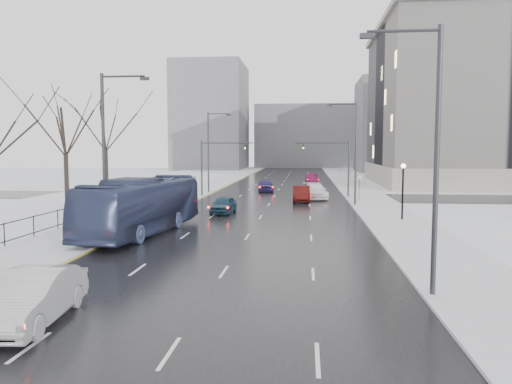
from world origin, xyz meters
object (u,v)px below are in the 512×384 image
(sedan_right_near, at_px, (301,194))
(sedan_right_distant, at_px, (312,179))
(mast_signal_right, at_px, (339,162))
(tree_park_e, at_px, (107,199))
(sedan_left_near, at_px, (33,297))
(mast_signal_left, at_px, (211,161))
(sedan_center_far, at_px, (266,185))
(sedan_right_far, at_px, (315,191))
(streetlight_l_near, at_px, (107,148))
(bus, at_px, (143,205))
(streetlight_r_mid, at_px, (354,148))
(sedan_center_near, at_px, (224,205))
(streetlight_r_near, at_px, (430,147))
(no_uturn_sign, at_px, (359,180))
(tree_park_d, at_px, (68,210))
(lamppost_r_mid, at_px, (403,183))
(streetlight_l_far, at_px, (210,148))

(sedan_right_near, xyz_separation_m, sedan_right_distant, (1.33, 27.10, -0.05))
(sedan_right_distant, bearing_deg, mast_signal_right, -88.28)
(sedan_right_near, bearing_deg, tree_park_e, 176.71)
(sedan_left_near, bearing_deg, mast_signal_left, 88.19)
(tree_park_e, bearing_deg, sedan_center_far, 33.55)
(mast_signal_right, distance_m, sedan_right_far, 4.53)
(streetlight_l_near, bearing_deg, bus, 64.38)
(streetlight_r_mid, height_order, sedan_center_near, streetlight_r_mid)
(streetlight_r_mid, xyz_separation_m, sedan_center_far, (-9.70, 15.05, -4.77))
(streetlight_r_near, height_order, sedan_right_near, streetlight_r_near)
(streetlight_l_near, height_order, sedan_center_near, streetlight_l_near)
(streetlight_r_near, xyz_separation_m, streetlight_r_mid, (0.00, 30.00, 0.00))
(bus, height_order, sedan_right_distant, bus)
(streetlight_r_near, height_order, sedan_right_distant, streetlight_r_near)
(sedan_left_near, height_order, sedan_right_near, sedan_left_near)
(no_uturn_sign, xyz_separation_m, bus, (-16.14, -21.44, -0.43))
(bus, distance_m, sedan_right_distant, 49.02)
(bus, bearing_deg, tree_park_d, 140.15)
(tree_park_d, bearing_deg, bus, -46.49)
(lamppost_r_mid, xyz_separation_m, sedan_right_near, (-7.83, 13.12, -2.08))
(streetlight_r_near, relative_size, bus, 0.76)
(tree_park_e, relative_size, bus, 1.03)
(no_uturn_sign, bearing_deg, streetlight_r_mid, -104.48)
(sedan_left_near, xyz_separation_m, sedan_center_far, (3.41, 49.20, -0.04))
(mast_signal_left, bearing_deg, mast_signal_right, 0.00)
(streetlight_l_far, bearing_deg, mast_signal_right, -14.48)
(mast_signal_left, height_order, bus, mast_signal_left)
(mast_signal_right, bearing_deg, streetlight_l_far, 165.52)
(streetlight_l_far, height_order, lamppost_r_mid, streetlight_l_far)
(streetlight_r_mid, bearing_deg, sedan_left_near, -111.01)
(streetlight_r_mid, relative_size, sedan_right_near, 1.99)
(mast_signal_left, distance_m, sedan_center_far, 9.69)
(tree_park_e, bearing_deg, sedan_left_near, -70.84)
(tree_park_d, bearing_deg, streetlight_r_mid, 13.01)
(streetlight_r_near, relative_size, streetlight_l_near, 1.00)
(tree_park_e, relative_size, streetlight_r_near, 1.35)
(lamppost_r_mid, xyz_separation_m, sedan_center_near, (-14.35, 3.09, -2.17))
(tree_park_d, height_order, no_uturn_sign, tree_park_d)
(sedan_left_near, bearing_deg, sedan_right_near, 72.67)
(sedan_center_near, bearing_deg, streetlight_r_mid, 34.23)
(sedan_center_near, bearing_deg, sedan_right_distant, 81.32)
(sedan_right_near, relative_size, sedan_right_far, 0.87)
(sedan_right_near, relative_size, sedan_center_far, 1.06)
(streetlight_l_far, distance_m, sedan_center_far, 8.72)
(streetlight_r_mid, relative_size, bus, 0.76)
(sedan_right_far, distance_m, sedan_center_far, 10.68)
(streetlight_r_mid, bearing_deg, no_uturn_sign, 75.52)
(lamppost_r_mid, height_order, sedan_right_far, lamppost_r_mid)
(mast_signal_left, xyz_separation_m, sedan_right_near, (10.50, -4.88, -3.24))
(streetlight_l_near, relative_size, streetlight_l_far, 1.00)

